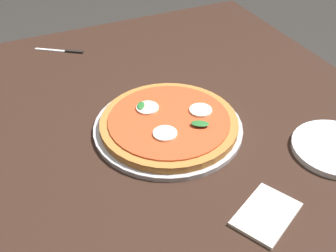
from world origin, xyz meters
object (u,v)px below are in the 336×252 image
object	(u,v)px
dining_table	(126,153)
pizza	(169,122)
knife	(65,51)
napkin	(266,214)
plate_white	(335,148)
serving_tray	(168,127)

from	to	relation	value
dining_table	pizza	world-z (taller)	pizza
pizza	knife	bearing A→B (deg)	104.67
napkin	plate_white	bearing A→B (deg)	19.75
serving_tray	napkin	bearing A→B (deg)	-79.52
serving_tray	napkin	size ratio (longest dim) A/B	2.74
plate_white	napkin	world-z (taller)	plate_white
plate_white	knife	size ratio (longest dim) A/B	1.43
serving_tray	knife	distance (m)	0.51
napkin	knife	xyz separation A→B (m)	(-0.19, 0.81, -0.00)
dining_table	serving_tray	world-z (taller)	serving_tray
pizza	knife	world-z (taller)	pizza
knife	serving_tray	bearing A→B (deg)	-75.32
dining_table	napkin	size ratio (longest dim) A/B	10.26
pizza	napkin	bearing A→B (deg)	-79.56
pizza	dining_table	bearing A→B (deg)	147.63
serving_tray	napkin	xyz separation A→B (m)	(0.06, -0.32, -0.00)
serving_tray	pizza	bearing A→B (deg)	-76.50
knife	plate_white	bearing A→B (deg)	-58.66
serving_tray	dining_table	bearing A→B (deg)	149.07
dining_table	napkin	distance (m)	0.41
pizza	plate_white	world-z (taller)	pizza
pizza	knife	size ratio (longest dim) A/B	2.40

